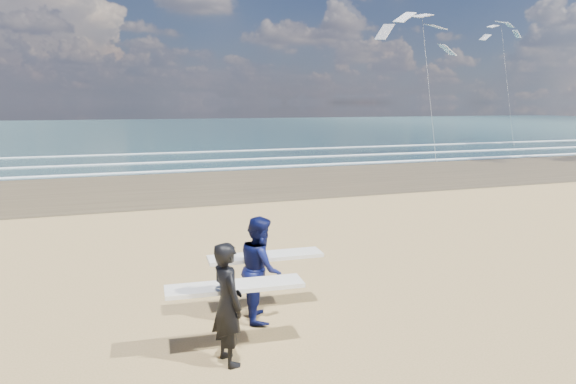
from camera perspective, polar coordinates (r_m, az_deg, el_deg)
name	(u,v)px	position (r m, az deg, el deg)	size (l,w,h in m)	color
wet_sand_strip	(483,168)	(33.64, 20.83, 2.46)	(220.00, 12.00, 0.01)	#4D4129
ocean	(251,128)	(82.46, -4.15, 7.11)	(220.00, 100.00, 0.02)	#1C373D
foam_breakers	(396,153)	(41.81, 11.92, 4.29)	(220.00, 11.70, 0.05)	white
surfer_near	(229,301)	(8.10, -6.63, -11.98)	(2.23, 1.08, 1.93)	black
surfer_far	(261,267)	(9.60, -3.02, -8.37)	(2.23, 1.21, 1.95)	#0C1245
kite_1	(427,65)	(38.84, 15.16, 13.46)	(6.53, 4.82, 11.49)	slate
kite_5	(506,75)	(55.59, 23.09, 11.85)	(4.64, 4.61, 12.81)	slate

